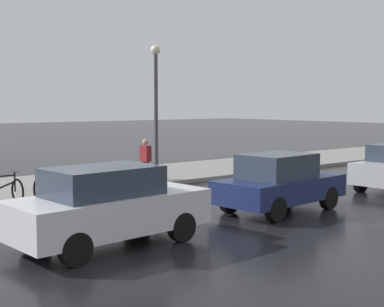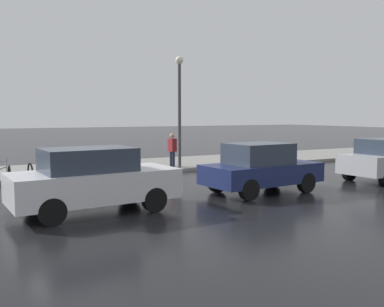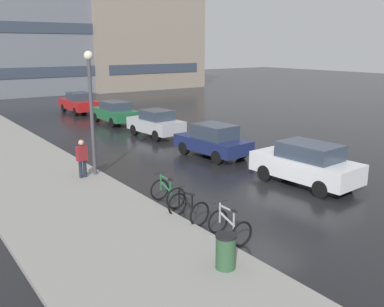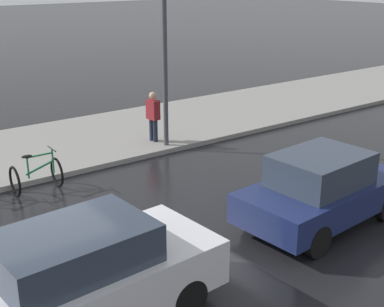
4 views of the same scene
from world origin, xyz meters
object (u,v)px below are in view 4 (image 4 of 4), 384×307
at_px(car_navy, 322,189).
at_px(pedestrian, 153,116).
at_px(bicycle_third, 36,175).
at_px(car_white, 84,277).
at_px(streetlamp, 165,43).

height_order(car_navy, pedestrian, pedestrian).
bearing_deg(pedestrian, bicycle_third, -72.38).
bearing_deg(car_white, car_navy, 92.19).
xyz_separation_m(bicycle_third, car_white, (5.44, -1.30, 0.43)).
distance_m(car_white, pedestrian, 8.70).
relative_size(car_navy, streetlamp, 0.79).
distance_m(car_navy, streetlamp, 6.45).
relative_size(car_white, car_navy, 1.07).
height_order(car_white, car_navy, car_white).
bearing_deg(car_white, pedestrian, 141.02).
bearing_deg(bicycle_third, car_navy, 38.52).
height_order(bicycle_third, pedestrian, pedestrian).
relative_size(bicycle_third, car_navy, 0.28).
xyz_separation_m(car_white, car_navy, (-0.21, 5.46, -0.05)).
relative_size(car_white, streetlamp, 0.85).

